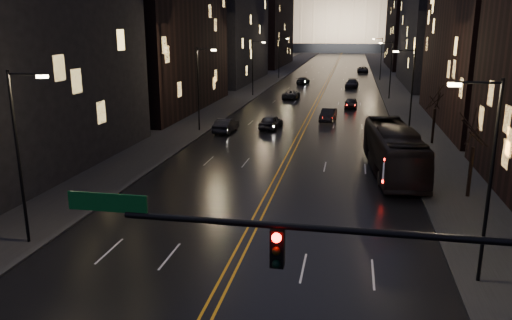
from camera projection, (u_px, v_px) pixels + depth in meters
The scene contains 30 objects.
road at pixel (334, 69), 137.92m from camera, with size 20.00×320.00×0.02m, color black.
sidewalk_left at pixel (284, 68), 140.45m from camera, with size 8.00×320.00×0.16m, color black.
sidewalk_right at pixel (386, 69), 135.36m from camera, with size 8.00×320.00×0.16m, color black.
center_line at pixel (334, 69), 137.92m from camera, with size 0.62×320.00×0.01m, color orange.
building_left_mid at pixel (155, 4), 66.00m from camera, with size 12.00×30.00×28.00m, color black.
building_left_far at pixel (226, 33), 103.10m from camera, with size 12.00×34.00×20.00m, color black.
building_left_dist at pixel (265, 25), 148.17m from camera, with size 12.00×40.00×24.00m, color black.
building_right_mid at pixel (440, 17), 94.70m from camera, with size 12.00×34.00×26.00m, color black.
building_right_dist at pixel (412, 28), 140.79m from camera, with size 12.00×40.00×22.00m, color black.
capitol at pixel (345, 15), 247.48m from camera, with size 90.00×50.00×58.50m.
traffic_signal at pixel (375, 275), 12.11m from camera, with size 17.29×0.45×7.00m.
streetlamp_right_near at pixel (487, 173), 20.72m from camera, with size 2.13×0.25×9.00m.
streetlamp_left_near at pixel (21, 150), 24.65m from camera, with size 2.13×0.25×9.00m.
streetlamp_right_mid at pixel (410, 89), 49.20m from camera, with size 2.13×0.25×9.00m.
streetlamp_left_mid at pixel (200, 85), 53.13m from camera, with size 2.13×0.25×9.00m.
streetlamp_right_far at pixel (390, 67), 77.69m from camera, with size 2.13×0.25×9.00m.
streetlamp_left_far at pixel (254, 65), 81.62m from camera, with size 2.13×0.25×9.00m.
streetlamp_right_dist at pixel (380, 57), 106.17m from camera, with size 2.13×0.25×9.00m.
streetlamp_left_dist at pixel (280, 56), 110.10m from camera, with size 2.13×0.25×9.00m.
tree_right_mid at pixel (475, 131), 31.86m from camera, with size 2.40×2.40×6.65m.
tree_right_far at pixel (436, 98), 47.05m from camera, with size 2.40×2.40×6.65m.
bus at pixel (393, 150), 38.27m from camera, with size 3.07×13.12×3.65m, color black.
oncoming_car_a at pixel (271, 122), 55.65m from camera, with size 1.89×4.70×1.60m, color black.
oncoming_car_b at pixel (226, 125), 53.76m from camera, with size 1.64×4.70×1.55m, color black.
oncoming_car_c at pixel (291, 94), 79.61m from camera, with size 2.35×5.09×1.42m, color black.
oncoming_car_d at pixel (303, 80), 100.79m from camera, with size 1.96×4.82×1.40m, color black.
receding_car_a at pixel (328, 115), 60.25m from camera, with size 1.61×4.62×1.52m, color black.
receding_car_b at pixel (351, 103), 69.99m from camera, with size 1.73×4.30×1.47m, color black.
receding_car_c at pixel (352, 84), 94.03m from camera, with size 2.24×5.52×1.60m, color black.
receding_car_d at pixel (363, 70), 125.71m from camera, with size 2.60×5.64×1.57m, color black.
Camera 1 is at (5.13, -11.34, 10.90)m, focal length 35.00 mm.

